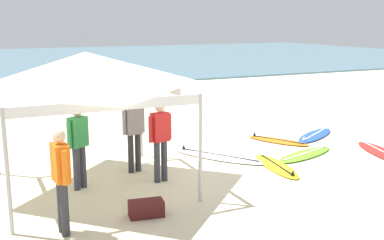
% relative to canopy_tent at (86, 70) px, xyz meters
% --- Properties ---
extents(ground_plane, '(80.00, 80.00, 0.00)m').
position_rel_canopy_tent_xyz_m(ground_plane, '(2.27, -0.28, -2.39)').
color(ground_plane, beige).
extents(sea, '(80.00, 36.00, 0.10)m').
position_rel_canopy_tent_xyz_m(sea, '(2.27, 33.02, -2.34)').
color(sea, '#568499').
rests_on(sea, ground).
extents(canopy_tent, '(3.45, 3.45, 2.75)m').
position_rel_canopy_tent_xyz_m(canopy_tent, '(0.00, 0.00, 0.00)').
color(canopy_tent, '#B7B7BC').
rests_on(canopy_tent, ground).
extents(surfboard_orange, '(1.31, 1.84, 0.19)m').
position_rel_canopy_tent_xyz_m(surfboard_orange, '(5.61, 1.42, -2.35)').
color(surfboard_orange, orange).
rests_on(surfboard_orange, ground).
extents(surfboard_yellow, '(0.83, 2.02, 0.19)m').
position_rel_canopy_tent_xyz_m(surfboard_yellow, '(4.19, -0.54, -2.35)').
color(surfboard_yellow, yellow).
rests_on(surfboard_yellow, ground).
extents(surfboard_red, '(1.24, 2.36, 0.19)m').
position_rel_canopy_tent_xyz_m(surfboard_red, '(7.31, -0.75, -2.35)').
color(surfboard_red, red).
rests_on(surfboard_red, ground).
extents(surfboard_blue, '(2.14, 1.60, 0.19)m').
position_rel_canopy_tent_xyz_m(surfboard_blue, '(6.98, 1.50, -2.35)').
color(surfboard_blue, blue).
rests_on(surfboard_blue, ground).
extents(surfboard_lime, '(2.16, 1.19, 0.19)m').
position_rel_canopy_tent_xyz_m(surfboard_lime, '(5.42, -0.02, -2.35)').
color(surfboard_lime, '#7AD12D').
rests_on(surfboard_lime, ground).
extents(surfboard_white, '(1.97, 2.51, 0.19)m').
position_rel_canopy_tent_xyz_m(surfboard_white, '(3.38, 0.77, -2.35)').
color(surfboard_white, white).
rests_on(surfboard_white, ground).
extents(person_grey, '(0.54, 0.28, 1.71)m').
position_rel_canopy_tent_xyz_m(person_grey, '(1.12, 0.56, -1.40)').
color(person_grey, '#2D2D33').
rests_on(person_grey, ground).
extents(person_green, '(0.48, 0.38, 1.71)m').
position_rel_canopy_tent_xyz_m(person_green, '(-0.22, -0.01, -1.40)').
color(person_green, '#383842').
rests_on(person_green, ground).
extents(person_orange, '(0.26, 0.55, 1.71)m').
position_rel_canopy_tent_xyz_m(person_orange, '(-0.91, -1.99, -1.40)').
color(person_orange, '#2D2D33').
rests_on(person_orange, ground).
extents(person_red, '(0.54, 0.29, 1.71)m').
position_rel_canopy_tent_xyz_m(person_red, '(1.41, -0.30, -1.40)').
color(person_red, '#383842').
rests_on(person_red, ground).
extents(gear_bag_near_tent, '(0.64, 0.41, 0.28)m').
position_rel_canopy_tent_xyz_m(gear_bag_near_tent, '(0.51, -1.89, -2.25)').
color(gear_bag_near_tent, '#4C1919').
rests_on(gear_bag_near_tent, ground).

